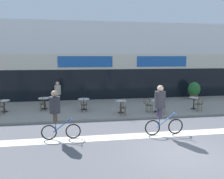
{
  "coord_description": "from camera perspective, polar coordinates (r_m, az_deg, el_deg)",
  "views": [
    {
      "loc": [
        -3.69,
        -7.11,
        3.51
      ],
      "look_at": [
        -1.46,
        7.18,
        1.32
      ],
      "focal_mm": 35.0,
      "sensor_mm": 36.0,
      "label": 1
    }
  ],
  "objects": [
    {
      "name": "ground_plane",
      "position": [
        8.75,
        17.6,
        -15.48
      ],
      "size": [
        120.0,
        120.0,
        0.0
      ],
      "primitive_type": "plane",
      "color": "#5B5B60"
    },
    {
      "name": "sidewalk_slab",
      "position": [
        15.23,
        5.42,
        -4.54
      ],
      "size": [
        40.0,
        5.5,
        0.12
      ],
      "primitive_type": "cube",
      "color": "gray",
      "rests_on": "ground"
    },
    {
      "name": "storefront_facade",
      "position": [
        19.44,
        2.1,
        7.32
      ],
      "size": [
        40.0,
        4.06,
        6.19
      ],
      "color": "silver",
      "rests_on": "ground"
    },
    {
      "name": "bike_lane_stripe",
      "position": [
        10.38,
        12.8,
        -11.38
      ],
      "size": [
        36.0,
        0.7,
        0.01
      ],
      "primitive_type": "cube",
      "color": "silver",
      "rests_on": "ground"
    },
    {
      "name": "bistro_table_0",
      "position": [
        15.06,
        -26.35,
        -3.34
      ],
      "size": [
        0.68,
        0.68,
        0.72
      ],
      "color": "black",
      "rests_on": "sidewalk_slab"
    },
    {
      "name": "bistro_table_1",
      "position": [
        14.91,
        -17.25,
        -2.89
      ],
      "size": [
        0.76,
        0.76,
        0.73
      ],
      "color": "black",
      "rests_on": "sidewalk_slab"
    },
    {
      "name": "bistro_table_2",
      "position": [
        14.15,
        -7.39,
        -3.22
      ],
      "size": [
        0.74,
        0.74,
        0.71
      ],
      "color": "black",
      "rests_on": "sidewalk_slab"
    },
    {
      "name": "bistro_table_3",
      "position": [
        13.25,
        2.35,
        -3.84
      ],
      "size": [
        0.66,
        0.66,
        0.76
      ],
      "color": "black",
      "rests_on": "sidewalk_slab"
    },
    {
      "name": "bistro_table_4",
      "position": [
        13.77,
        11.88,
        -3.62
      ],
      "size": [
        0.79,
        0.79,
        0.72
      ],
      "color": "black",
      "rests_on": "sidewalk_slab"
    },
    {
      "name": "bistro_table_5",
      "position": [
        15.19,
        20.61,
        -2.79
      ],
      "size": [
        0.61,
        0.61,
        0.77
      ],
      "color": "black",
      "rests_on": "sidewalk_slab"
    },
    {
      "name": "cafe_chair_0_near",
      "position": [
        14.47,
        -27.05,
        -3.81
      ],
      "size": [
        0.45,
        0.6,
        0.9
      ],
      "rotation": [
        0.0,
        0.0,
        1.7
      ],
      "color": "#4C3823",
      "rests_on": "sidewalk_slab"
    },
    {
      "name": "cafe_chair_1_near",
      "position": [
        14.3,
        -17.58,
        -3.41
      ],
      "size": [
        0.44,
        0.59,
        0.9
      ],
      "rotation": [
        0.0,
        0.0,
        1.67
      ],
      "color": "#4C3823",
      "rests_on": "sidewalk_slab"
    },
    {
      "name": "cafe_chair_2_near",
      "position": [
        13.54,
        -7.34,
        -3.73
      ],
      "size": [
        0.43,
        0.59,
        0.9
      ],
      "rotation": [
        0.0,
        0.0,
        1.49
      ],
      "color": "#4C3823",
      "rests_on": "sidewalk_slab"
    },
    {
      "name": "cafe_chair_3_near",
      "position": [
        12.66,
        2.87,
        -4.54
      ],
      "size": [
        0.43,
        0.59,
        0.9
      ],
      "rotation": [
        0.0,
        0.0,
        1.49
      ],
      "color": "#4C3823",
      "rests_on": "sidewalk_slab"
    },
    {
      "name": "cafe_chair_4_near",
      "position": [
        13.21,
        12.87,
        -4.19
      ],
      "size": [
        0.44,
        0.59,
        0.9
      ],
      "rotation": [
        0.0,
        0.0,
        1.67
      ],
      "color": "#4C3823",
      "rests_on": "sidewalk_slab"
    },
    {
      "name": "cafe_chair_4_side",
      "position": [
        13.57,
        9.41,
        -3.75
      ],
      "size": [
        0.58,
        0.42,
        0.9
      ],
      "rotation": [
        0.0,
        0.0,
        0.05
      ],
      "color": "#4C3823",
      "rests_on": "sidewalk_slab"
    },
    {
      "name": "cafe_chair_5_near",
      "position": [
        14.67,
        21.81,
        -3.33
      ],
      "size": [
        0.41,
        0.58,
        0.9
      ],
      "rotation": [
        0.0,
        0.0,
        1.6
      ],
      "color": "#4C3823",
      "rests_on": "sidewalk_slab"
    },
    {
      "name": "planter_pot",
      "position": [
        18.76,
        20.63,
        -0.12
      ],
      "size": [
        0.97,
        0.97,
        1.38
      ],
      "color": "brown",
      "rests_on": "sidewalk_slab"
    },
    {
      "name": "cyclist_0",
      "position": [
        9.95,
        12.66,
        -4.23
      ],
      "size": [
        1.82,
        0.5,
        2.27
      ],
      "rotation": [
        0.0,
        0.0,
        0.03
      ],
      "color": "black",
      "rests_on": "ground"
    },
    {
      "name": "cyclist_1",
      "position": [
        9.5,
        -14.39,
        -5.4
      ],
      "size": [
        1.67,
        0.48,
        2.12
      ],
      "rotation": [
        0.0,
        0.0,
        -0.0
      ],
      "color": "black",
      "rests_on": "ground"
    },
    {
      "name": "pedestrian_near_end",
      "position": [
        15.64,
        -13.98,
        -0.49
      ],
      "size": [
        0.5,
        0.5,
        1.67
      ],
      "rotation": [
        0.0,
        0.0,
        2.95
      ],
      "color": "#4C3D2D",
      "rests_on": "sidewalk_slab"
    }
  ]
}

